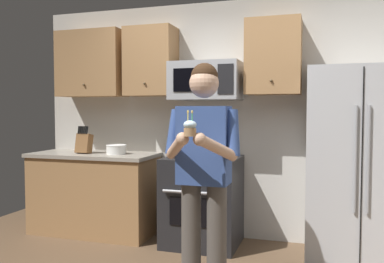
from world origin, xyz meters
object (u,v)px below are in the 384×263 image
(refrigerator, at_px, (358,166))
(person, at_px, (204,166))
(microwave, at_px, (206,81))
(knife_block, at_px, (84,143))
(bowl_large_white, at_px, (116,149))
(oven_range, at_px, (202,201))
(cupcake, at_px, (190,128))

(refrigerator, relative_size, person, 1.02)
(microwave, bearing_deg, knife_block, -173.90)
(bowl_large_white, bearing_deg, person, -40.58)
(oven_range, height_order, refrigerator, refrigerator)
(bowl_large_white, xyz_separation_m, person, (1.34, -1.15, 0.02))
(bowl_large_white, height_order, cupcake, cupcake)
(oven_range, bearing_deg, refrigerator, -1.50)
(oven_range, relative_size, person, 0.53)
(oven_range, distance_m, bowl_large_white, 1.13)
(oven_range, relative_size, knife_block, 2.91)
(cupcake, bearing_deg, bowl_large_white, 132.22)
(microwave, xyz_separation_m, knife_block, (-1.39, -0.15, -0.68))
(cupcake, bearing_deg, oven_range, 102.92)
(oven_range, height_order, microwave, microwave)
(oven_range, distance_m, person, 1.31)
(refrigerator, distance_m, person, 1.61)
(bowl_large_white, bearing_deg, microwave, 6.52)
(refrigerator, distance_m, bowl_large_white, 2.50)
(person, relative_size, cupcake, 10.13)
(microwave, relative_size, knife_block, 2.31)
(microwave, height_order, bowl_large_white, microwave)
(knife_block, xyz_separation_m, person, (1.73, -1.11, -0.04))
(bowl_large_white, distance_m, person, 1.76)
(knife_block, height_order, bowl_large_white, knife_block)
(oven_range, xyz_separation_m, cupcake, (0.34, -1.47, 0.83))
(cupcake, bearing_deg, person, 90.00)
(microwave, distance_m, bowl_large_white, 1.25)
(refrigerator, relative_size, bowl_large_white, 7.93)
(knife_block, relative_size, cupcake, 1.84)
(knife_block, distance_m, cupcake, 2.27)
(person, bearing_deg, bowl_large_white, 139.42)
(refrigerator, xyz_separation_m, bowl_large_white, (-2.50, 0.04, 0.08))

